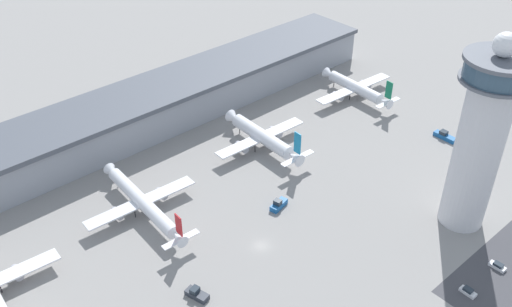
{
  "coord_description": "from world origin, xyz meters",
  "views": [
    {
      "loc": [
        -74.39,
        -81.21,
        105.01
      ],
      "look_at": [
        17.46,
        21.61,
        10.49
      ],
      "focal_mm": 40.0,
      "sensor_mm": 36.0,
      "label": 1
    }
  ],
  "objects_px": {
    "control_tower": "(481,136)",
    "airplane_gate_charlie": "(262,137)",
    "service_truck_baggage": "(279,205)",
    "car_yellow_taxi": "(468,292)",
    "service_truck_fuel": "(197,294)",
    "service_truck_catering": "(445,136)",
    "car_blue_compact": "(498,266)",
    "airplane_gate_delta": "(356,88)",
    "airplane_gate_bravo": "(143,202)"
  },
  "relations": [
    {
      "from": "airplane_gate_bravo",
      "to": "car_yellow_taxi",
      "type": "relative_size",
      "value": 10.24
    },
    {
      "from": "airplane_gate_charlie",
      "to": "service_truck_baggage",
      "type": "xyz_separation_m",
      "value": [
        -17.03,
        -25.63,
        -3.44
      ]
    },
    {
      "from": "control_tower",
      "to": "car_yellow_taxi",
      "type": "xyz_separation_m",
      "value": [
        -22.46,
        -16.12,
        -27.01
      ]
    },
    {
      "from": "airplane_gate_charlie",
      "to": "car_yellow_taxi",
      "type": "xyz_separation_m",
      "value": [
        -5.32,
        -79.08,
        -3.87
      ]
    },
    {
      "from": "airplane_gate_delta",
      "to": "car_blue_compact",
      "type": "bearing_deg",
      "value": -117.11
    },
    {
      "from": "service_truck_baggage",
      "to": "car_yellow_taxi",
      "type": "xyz_separation_m",
      "value": [
        11.71,
        -53.45,
        -0.43
      ]
    },
    {
      "from": "airplane_gate_bravo",
      "to": "service_truck_fuel",
      "type": "distance_m",
      "value": 35.21
    },
    {
      "from": "control_tower",
      "to": "service_truck_baggage",
      "type": "height_order",
      "value": "control_tower"
    },
    {
      "from": "airplane_gate_charlie",
      "to": "airplane_gate_delta",
      "type": "height_order",
      "value": "airplane_gate_charlie"
    },
    {
      "from": "airplane_gate_bravo",
      "to": "car_yellow_taxi",
      "type": "xyz_separation_m",
      "value": [
        41.91,
        -76.81,
        -3.51
      ]
    },
    {
      "from": "airplane_gate_bravo",
      "to": "service_truck_baggage",
      "type": "bearing_deg",
      "value": -37.72
    },
    {
      "from": "control_tower",
      "to": "airplane_gate_charlie",
      "type": "xyz_separation_m",
      "value": [
        -17.14,
        62.96,
        -23.14
      ]
    },
    {
      "from": "airplane_gate_bravo",
      "to": "car_blue_compact",
      "type": "distance_m",
      "value": 94.88
    },
    {
      "from": "airplane_gate_bravo",
      "to": "service_truck_catering",
      "type": "distance_m",
      "value": 103.26
    },
    {
      "from": "service_truck_catering",
      "to": "service_truck_baggage",
      "type": "distance_m",
      "value": 67.99
    },
    {
      "from": "airplane_gate_charlie",
      "to": "control_tower",
      "type": "bearing_deg",
      "value": -74.77
    },
    {
      "from": "control_tower",
      "to": "car_blue_compact",
      "type": "distance_m",
      "value": 33.05
    },
    {
      "from": "control_tower",
      "to": "service_truck_catering",
      "type": "bearing_deg",
      "value": 38.51
    },
    {
      "from": "control_tower",
      "to": "airplane_gate_charlie",
      "type": "relative_size",
      "value": 1.56
    },
    {
      "from": "control_tower",
      "to": "airplane_gate_charlie",
      "type": "height_order",
      "value": "control_tower"
    },
    {
      "from": "control_tower",
      "to": "airplane_gate_delta",
      "type": "height_order",
      "value": "control_tower"
    },
    {
      "from": "car_blue_compact",
      "to": "service_truck_fuel",
      "type": "bearing_deg",
      "value": 145.37
    },
    {
      "from": "airplane_gate_delta",
      "to": "car_yellow_taxi",
      "type": "bearing_deg",
      "value": -124.04
    },
    {
      "from": "airplane_gate_charlie",
      "to": "service_truck_baggage",
      "type": "distance_m",
      "value": 30.96
    },
    {
      "from": "airplane_gate_delta",
      "to": "service_truck_fuel",
      "type": "relative_size",
      "value": 5.7
    },
    {
      "from": "airplane_gate_bravo",
      "to": "service_truck_fuel",
      "type": "xyz_separation_m",
      "value": [
        -7.17,
        -34.32,
        -3.22
      ]
    },
    {
      "from": "control_tower",
      "to": "car_yellow_taxi",
      "type": "height_order",
      "value": "control_tower"
    },
    {
      "from": "airplane_gate_charlie",
      "to": "car_blue_compact",
      "type": "relative_size",
      "value": 8.51
    },
    {
      "from": "control_tower",
      "to": "airplane_gate_bravo",
      "type": "distance_m",
      "value": 91.54
    },
    {
      "from": "airplane_gate_delta",
      "to": "service_truck_fuel",
      "type": "xyz_separation_m",
      "value": [
        -104.01,
        -38.82,
        -3.24
      ]
    },
    {
      "from": "airplane_gate_delta",
      "to": "service_truck_catering",
      "type": "height_order",
      "value": "airplane_gate_delta"
    },
    {
      "from": "service_truck_baggage",
      "to": "car_yellow_taxi",
      "type": "relative_size",
      "value": 1.58
    },
    {
      "from": "control_tower",
      "to": "airplane_gate_delta",
      "type": "distance_m",
      "value": 76.52
    },
    {
      "from": "service_truck_catering",
      "to": "car_blue_compact",
      "type": "xyz_separation_m",
      "value": [
        -42.3,
        -42.74,
        -0.33
      ]
    },
    {
      "from": "service_truck_catering",
      "to": "car_blue_compact",
      "type": "height_order",
      "value": "service_truck_catering"
    },
    {
      "from": "airplane_gate_delta",
      "to": "car_blue_compact",
      "type": "distance_m",
      "value": 91.91
    },
    {
      "from": "airplane_gate_delta",
      "to": "car_yellow_taxi",
      "type": "xyz_separation_m",
      "value": [
        -54.93,
        -81.32,
        -3.53
      ]
    },
    {
      "from": "airplane_gate_bravo",
      "to": "car_blue_compact",
      "type": "height_order",
      "value": "airplane_gate_bravo"
    },
    {
      "from": "airplane_gate_bravo",
      "to": "car_yellow_taxi",
      "type": "distance_m",
      "value": 87.57
    },
    {
      "from": "control_tower",
      "to": "service_truck_baggage",
      "type": "distance_m",
      "value": 57.16
    },
    {
      "from": "car_blue_compact",
      "to": "car_yellow_taxi",
      "type": "distance_m",
      "value": 13.08
    },
    {
      "from": "airplane_gate_charlie",
      "to": "service_truck_catering",
      "type": "distance_m",
      "value": 62.21
    },
    {
      "from": "airplane_gate_bravo",
      "to": "service_truck_catering",
      "type": "relative_size",
      "value": 5.22
    },
    {
      "from": "airplane_gate_delta",
      "to": "car_yellow_taxi",
      "type": "height_order",
      "value": "airplane_gate_delta"
    },
    {
      "from": "airplane_gate_bravo",
      "to": "airplane_gate_charlie",
      "type": "relative_size",
      "value": 1.17
    },
    {
      "from": "airplane_gate_delta",
      "to": "car_yellow_taxi",
      "type": "distance_m",
      "value": 98.19
    },
    {
      "from": "airplane_gate_bravo",
      "to": "service_truck_fuel",
      "type": "height_order",
      "value": "airplane_gate_bravo"
    },
    {
      "from": "service_truck_fuel",
      "to": "control_tower",
      "type": "bearing_deg",
      "value": -20.24
    },
    {
      "from": "airplane_gate_bravo",
      "to": "airplane_gate_delta",
      "type": "height_order",
      "value": "airplane_gate_delta"
    },
    {
      "from": "airplane_gate_delta",
      "to": "service_truck_baggage",
      "type": "relative_size",
      "value": 5.59
    }
  ]
}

